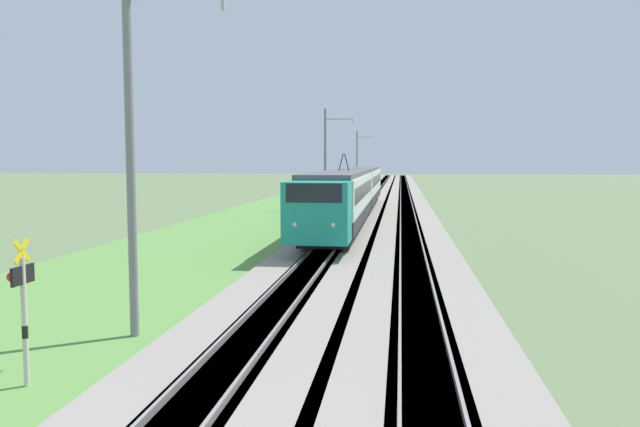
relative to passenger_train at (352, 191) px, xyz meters
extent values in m
cube|color=gray|center=(10.69, 0.00, -2.17)|extent=(240.00, 4.40, 0.30)
cube|color=gray|center=(10.69, -4.09, -2.17)|extent=(240.00, 4.40, 0.30)
cube|color=#4C4238|center=(10.69, 0.00, -2.17)|extent=(240.00, 1.57, 0.30)
cube|color=gray|center=(10.69, 0.53, -1.95)|extent=(240.00, 0.07, 0.15)
cube|color=gray|center=(10.69, -0.53, -1.95)|extent=(240.00, 0.07, 0.15)
cube|color=#4C4238|center=(10.69, -4.09, -2.17)|extent=(240.00, 1.57, 0.30)
cube|color=gray|center=(10.69, -3.56, -1.95)|extent=(240.00, 0.07, 0.15)
cube|color=gray|center=(10.69, -4.63, -1.95)|extent=(240.00, 0.07, 0.15)
cube|color=#5B8E42|center=(10.69, 6.63, -2.26)|extent=(240.00, 10.67, 0.12)
cube|color=teal|center=(-19.06, 0.00, -0.01)|extent=(2.43, 2.80, 2.63)
cube|color=black|center=(-19.42, 0.00, 0.87)|extent=(1.75, 2.33, 0.79)
sphere|color=#F2EAC6|center=(-20.22, 0.80, -0.44)|extent=(0.20, 0.20, 0.20)
sphere|color=#F2EAC6|center=(-20.22, -0.80, -0.44)|extent=(0.20, 0.20, 0.20)
cube|color=#2D2D33|center=(-9.22, 0.00, -0.95)|extent=(17.25, 2.91, 0.74)
cube|color=silver|center=(-9.22, 0.00, 0.36)|extent=(17.25, 2.91, 1.89)
cube|color=black|center=(-9.22, 0.00, 0.51)|extent=(15.87, 2.93, 0.79)
cube|color=#515156|center=(-9.22, 0.00, 1.43)|extent=(17.25, 2.68, 0.25)
cube|color=black|center=(-9.22, 0.00, -1.60)|extent=(16.39, 2.48, 0.55)
cylinder|color=black|center=(-16.05, 0.53, -1.44)|extent=(0.86, 0.12, 0.86)
cylinder|color=black|center=(-16.05, -0.53, -1.44)|extent=(0.86, 0.12, 0.86)
cube|color=#2D2D33|center=(9.84, 0.00, -0.95)|extent=(19.67, 2.91, 0.74)
cube|color=silver|center=(9.84, 0.00, 0.36)|extent=(19.67, 2.91, 1.89)
cube|color=black|center=(9.84, 0.00, 0.51)|extent=(18.10, 2.93, 0.79)
cube|color=#515156|center=(9.84, 0.00, 1.43)|extent=(19.67, 2.68, 0.25)
cube|color=black|center=(9.84, 0.00, -1.60)|extent=(18.69, 2.48, 0.55)
cylinder|color=black|center=(-6.64, 0.17, 2.11)|extent=(0.06, 0.33, 1.08)
cylinder|color=black|center=(-6.64, -0.17, 2.11)|extent=(0.06, 0.33, 1.08)
cube|color=black|center=(-16.05, 0.00, -2.32)|extent=(0.10, 0.10, 0.00)
cylinder|color=beige|center=(-34.53, 3.70, -0.98)|extent=(0.11, 0.11, 2.68)
cylinder|color=black|center=(-34.53, 3.70, -1.11)|extent=(0.12, 0.12, 0.25)
cube|color=black|center=(-34.53, 3.70, 0.01)|extent=(0.70, 0.06, 0.36)
sphere|color=red|center=(-34.75, 3.77, 0.01)|extent=(0.20, 0.20, 0.20)
sphere|color=red|center=(-34.30, 3.77, 0.01)|extent=(0.20, 0.20, 0.20)
cube|color=yellow|center=(-34.53, 3.70, 0.48)|extent=(0.49, 0.03, 0.49)
cube|color=yellow|center=(-34.53, 3.70, 0.48)|extent=(0.49, 0.03, 0.49)
cylinder|color=slate|center=(-30.90, 3.09, 2.35)|extent=(0.22, 0.22, 9.33)
cylinder|color=#B2ADA8|center=(-30.90, 0.69, 5.91)|extent=(0.10, 0.10, 0.30)
cylinder|color=slate|center=(9.12, 3.09, 2.19)|extent=(0.22, 0.22, 9.03)
cylinder|color=slate|center=(9.12, 1.89, 5.81)|extent=(0.08, 2.40, 0.08)
cylinder|color=#B2ADA8|center=(9.12, 0.69, 5.61)|extent=(0.10, 0.10, 0.30)
cylinder|color=slate|center=(49.15, 3.09, 2.14)|extent=(0.22, 0.22, 8.92)
cylinder|color=slate|center=(49.15, 1.89, 5.70)|extent=(0.08, 2.40, 0.08)
cylinder|color=#B2ADA8|center=(49.15, 0.69, 5.50)|extent=(0.10, 0.10, 0.30)
camera|label=1|loc=(-45.60, -3.54, 2.23)|focal=35.00mm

